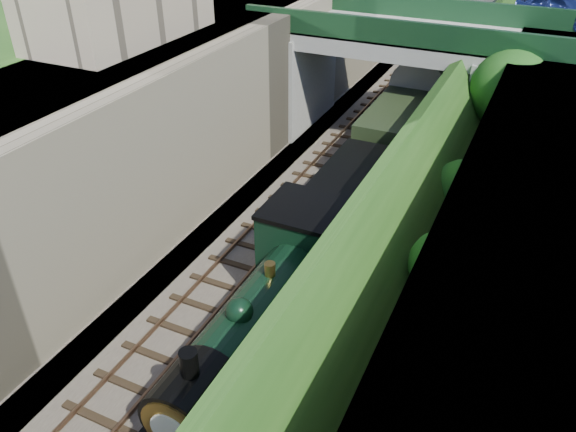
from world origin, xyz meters
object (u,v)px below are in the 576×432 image
at_px(locomotive, 268,315).
at_px(tender, 351,207).
at_px(road_bridge, 417,72).
at_px(tree, 513,93).
at_px(car_blue, 561,9).

distance_m(locomotive, tender, 7.37).
relative_size(road_bridge, locomotive, 1.56).
height_order(road_bridge, tree, road_bridge).
xyz_separation_m(locomotive, tender, (-0.00, 7.36, -0.27)).
bearing_deg(tender, locomotive, -90.00).
distance_m(tree, locomotive, 15.90).
bearing_deg(car_blue, locomotive, -172.20).
xyz_separation_m(tree, locomotive, (-4.71, -14.93, -2.75)).
xyz_separation_m(road_bridge, locomotive, (0.26, -17.80, -2.18)).
xyz_separation_m(car_blue, tender, (-5.81, -14.40, -5.41)).
distance_m(car_blue, tender, 16.45).
relative_size(car_blue, tender, 0.76).
xyz_separation_m(road_bridge, car_blue, (6.07, 3.96, 2.95)).
height_order(tree, locomotive, tree).
height_order(road_bridge, tender, road_bridge).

